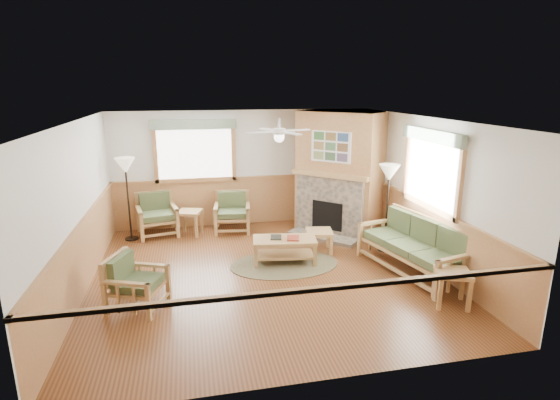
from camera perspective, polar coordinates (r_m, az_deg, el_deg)
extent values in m
cube|color=brown|center=(7.89, -1.82, -9.58)|extent=(6.00, 6.00, 0.01)
cube|color=white|center=(7.21, -2.00, 10.40)|extent=(6.00, 6.00, 0.01)
cube|color=silver|center=(10.33, -4.82, 4.15)|extent=(6.00, 0.02, 2.70)
cube|color=silver|center=(4.67, 4.62, -9.30)|extent=(6.00, 0.02, 2.70)
cube|color=silver|center=(7.54, -24.97, -1.23)|extent=(0.02, 6.00, 2.70)
cube|color=silver|center=(8.47, 18.51, 1.05)|extent=(0.02, 6.00, 2.70)
cylinder|color=brown|center=(8.25, 0.57, -8.36)|extent=(2.07, 2.07, 0.01)
cube|color=maroon|center=(8.16, 1.71, -4.90)|extent=(0.28, 0.34, 0.03)
cube|color=black|center=(8.21, -0.53, -4.81)|extent=(0.25, 0.31, 0.02)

